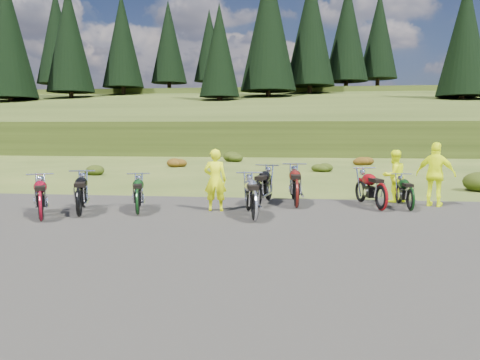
# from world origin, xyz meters

# --- Properties ---
(ground) EXTENTS (300.00, 300.00, 0.00)m
(ground) POSITION_xyz_m (0.00, 0.00, 0.00)
(ground) COLOR #374A18
(ground) RESTS_ON ground
(gravel_pad) EXTENTS (20.00, 12.00, 0.04)m
(gravel_pad) POSITION_xyz_m (0.00, -2.00, 0.00)
(gravel_pad) COLOR black
(gravel_pad) RESTS_ON ground
(hill_slope) EXTENTS (300.00, 45.97, 9.37)m
(hill_slope) POSITION_xyz_m (0.00, 50.00, 0.00)
(hill_slope) COLOR #2C3A13
(hill_slope) RESTS_ON ground
(hill_plateau) EXTENTS (300.00, 90.00, 9.17)m
(hill_plateau) POSITION_xyz_m (0.00, 110.00, 0.00)
(hill_plateau) COLOR #2C3A13
(hill_plateau) RESTS_ON ground
(conifer_14) EXTENTS (5.28, 5.28, 14.00)m
(conifer_14) POSITION_xyz_m (-51.00, 70.00, 16.55)
(conifer_14) COLOR black
(conifer_14) RESTS_ON ground
(conifer_15) EXTENTS (7.92, 7.92, 20.00)m
(conifer_15) POSITION_xyz_m (-45.00, 76.00, 20.16)
(conifer_15) COLOR black
(conifer_15) RESTS_ON ground
(conifer_16) EXTENTS (7.48, 7.48, 19.00)m
(conifer_16) POSITION_xyz_m (-39.00, 51.00, 15.28)
(conifer_16) COLOR black
(conifer_16) RESTS_ON ground
(conifer_17) EXTENTS (7.04, 7.04, 18.00)m
(conifer_17) POSITION_xyz_m (-33.00, 57.00, 15.97)
(conifer_17) COLOR black
(conifer_17) RESTS_ON ground
(conifer_18) EXTENTS (6.60, 6.60, 17.00)m
(conifer_18) POSITION_xyz_m (-27.00, 63.00, 16.66)
(conifer_18) COLOR black
(conifer_18) RESTS_ON ground
(conifer_19) EXTENTS (6.16, 6.16, 16.00)m
(conifer_19) POSITION_xyz_m (-21.00, 69.00, 17.36)
(conifer_19) COLOR black
(conifer_19) RESTS_ON ground
(conifer_20) EXTENTS (5.72, 5.72, 15.00)m
(conifer_20) POSITION_xyz_m (-15.00, 75.00, 17.65)
(conifer_20) COLOR black
(conifer_20) RESTS_ON ground
(conifer_21) EXTENTS (5.28, 5.28, 14.00)m
(conifer_21) POSITION_xyz_m (-9.00, 50.00, 12.56)
(conifer_21) COLOR black
(conifer_21) RESTS_ON ground
(conifer_22) EXTENTS (7.92, 7.92, 20.00)m
(conifer_22) POSITION_xyz_m (-3.00, 56.00, 16.77)
(conifer_22) COLOR black
(conifer_22) RESTS_ON ground
(conifer_23) EXTENTS (7.48, 7.48, 19.00)m
(conifer_23) POSITION_xyz_m (3.00, 62.00, 17.47)
(conifer_23) COLOR black
(conifer_23) RESTS_ON ground
(conifer_24) EXTENTS (7.04, 7.04, 18.00)m
(conifer_24) POSITION_xyz_m (9.00, 68.00, 18.16)
(conifer_24) COLOR black
(conifer_24) RESTS_ON ground
(conifer_25) EXTENTS (6.60, 6.60, 17.00)m
(conifer_25) POSITION_xyz_m (15.00, 74.00, 18.66)
(conifer_25) COLOR black
(conifer_25) RESTS_ON ground
(conifer_26) EXTENTS (6.16, 6.16, 16.00)m
(conifer_26) POSITION_xyz_m (21.00, 49.00, 13.37)
(conifer_26) COLOR black
(conifer_26) RESTS_ON ground
(shrub_1) EXTENTS (1.03, 1.03, 0.61)m
(shrub_1) POSITION_xyz_m (-9.10, 11.30, 0.31)
(shrub_1) COLOR #1E300C
(shrub_1) RESTS_ON ground
(shrub_2) EXTENTS (1.30, 1.30, 0.77)m
(shrub_2) POSITION_xyz_m (-6.20, 16.60, 0.38)
(shrub_2) COLOR #6D2C0D
(shrub_2) RESTS_ON ground
(shrub_3) EXTENTS (1.56, 1.56, 0.92)m
(shrub_3) POSITION_xyz_m (-3.30, 21.90, 0.46)
(shrub_3) COLOR #1E300C
(shrub_3) RESTS_ON ground
(shrub_4) EXTENTS (0.77, 0.77, 0.45)m
(shrub_4) POSITION_xyz_m (-0.40, 9.20, 0.23)
(shrub_4) COLOR #6D2C0D
(shrub_4) RESTS_ON ground
(shrub_5) EXTENTS (1.03, 1.03, 0.61)m
(shrub_5) POSITION_xyz_m (2.50, 14.50, 0.31)
(shrub_5) COLOR #1E300C
(shrub_5) RESTS_ON ground
(shrub_6) EXTENTS (1.30, 1.30, 0.77)m
(shrub_6) POSITION_xyz_m (5.40, 19.80, 0.38)
(shrub_6) COLOR #6D2C0D
(shrub_6) RESTS_ON ground
(motorcycle_0) EXTENTS (1.45, 2.29, 1.14)m
(motorcycle_0) POSITION_xyz_m (-4.41, 0.04, 0.00)
(motorcycle_0) COLOR black
(motorcycle_0) RESTS_ON ground
(motorcycle_1) EXTENTS (1.65, 2.19, 1.11)m
(motorcycle_1) POSITION_xyz_m (-5.08, -0.61, 0.00)
(motorcycle_1) COLOR maroon
(motorcycle_1) RESTS_ON ground
(motorcycle_2) EXTENTS (1.23, 2.10, 1.04)m
(motorcycle_2) POSITION_xyz_m (-2.99, 0.47, 0.00)
(motorcycle_2) COLOR #0E3311
(motorcycle_2) RESTS_ON ground
(motorcycle_3) EXTENTS (1.17, 2.29, 1.15)m
(motorcycle_3) POSITION_xyz_m (0.16, -0.04, 0.00)
(motorcycle_3) COLOR #B7B7BC
(motorcycle_3) RESTS_ON ground
(motorcycle_4) EXTENTS (0.92, 2.39, 1.23)m
(motorcycle_4) POSITION_xyz_m (1.17, 2.12, 0.00)
(motorcycle_4) COLOR #55120E
(motorcycle_4) RESTS_ON ground
(motorcycle_5) EXTENTS (1.09, 2.37, 1.20)m
(motorcycle_5) POSITION_xyz_m (0.07, 1.92, 0.00)
(motorcycle_5) COLOR black
(motorcycle_5) RESTS_ON ground
(motorcycle_6) EXTENTS (1.27, 2.30, 1.15)m
(motorcycle_6) POSITION_xyz_m (3.52, 1.96, 0.00)
(motorcycle_6) COLOR maroon
(motorcycle_6) RESTS_ON ground
(motorcycle_7) EXTENTS (0.71, 1.89, 0.98)m
(motorcycle_7) POSITION_xyz_m (4.32, 1.99, 0.00)
(motorcycle_7) COLOR black
(motorcycle_7) RESTS_ON ground
(person_middle) EXTENTS (0.66, 0.46, 1.72)m
(person_middle) POSITION_xyz_m (-1.07, 1.38, 0.86)
(person_middle) COLOR #ECFF0D
(person_middle) RESTS_ON ground
(person_right_a) EXTENTS (0.98, 0.89, 1.63)m
(person_right_a) POSITION_xyz_m (4.18, 3.66, 0.81)
(person_right_a) COLOR #ECFF0D
(person_right_a) RESTS_ON ground
(person_right_b) EXTENTS (1.19, 0.93, 1.89)m
(person_right_b) POSITION_xyz_m (5.22, 2.92, 0.95)
(person_right_b) COLOR #ECFF0D
(person_right_b) RESTS_ON ground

